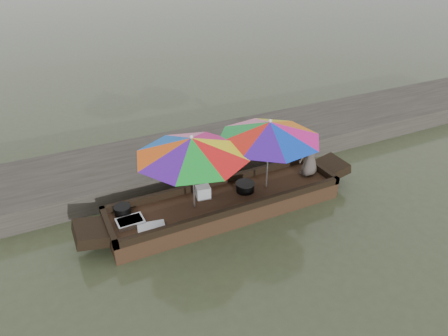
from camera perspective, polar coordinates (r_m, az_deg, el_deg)
name	(u,v)px	position (r m, az deg, el deg)	size (l,w,h in m)	color
water	(226,212)	(8.38, 0.30, -6.25)	(80.00, 80.00, 0.00)	#434E33
dock	(187,156)	(9.96, -5.33, 1.65)	(22.00, 2.20, 0.50)	#2D2B26
boat_hull	(226,205)	(8.27, 0.31, -5.27)	(4.85, 1.20, 0.35)	#392719
cooking_pot	(123,210)	(7.92, -14.29, -5.85)	(0.32, 0.32, 0.17)	black
tray_crayfish	(130,222)	(7.65, -13.25, -7.50)	(0.49, 0.34, 0.09)	silver
tray_scallop	(152,228)	(7.44, -10.32, -8.46)	(0.49, 0.34, 0.06)	silver
charcoal_grill	(245,187)	(8.35, 3.04, -2.77)	(0.38, 0.38, 0.18)	black
supply_bag	(203,192)	(8.12, -3.01, -3.47)	(0.28, 0.22, 0.26)	#B4BEC7
vendor	(310,153)	(8.92, 12.20, 2.10)	(0.52, 0.34, 1.06)	#4B443F
umbrella_bow	(193,173)	(7.52, -4.46, -0.68)	(2.15, 2.15, 1.55)	#E51475
umbrella_stern	(268,155)	(8.18, 6.30, 1.91)	(2.11, 2.11, 1.55)	orange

